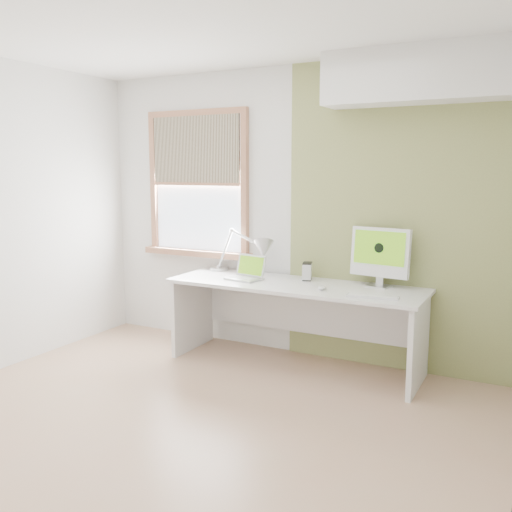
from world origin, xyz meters
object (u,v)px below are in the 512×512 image
Objects in this scene: desk at (297,304)px; external_drive at (307,271)px; imac at (380,254)px; desk_lamp at (255,251)px; laptop at (247,273)px.

external_drive reaches higher than desk.
desk is at bearing -165.41° from imac.
external_drive is (0.03, 0.13, 0.27)m from desk.
desk is at bearing -17.46° from desk_lamp.
desk is 0.67m from desk_lamp.
laptop is at bearing -80.63° from desk_lamp.
imac is (0.66, 0.17, 0.47)m from desk.
desk_lamp is 0.28m from laptop.
laptop is 2.14× the size of external_drive.
desk_lamp is 4.63× the size of external_drive.
imac is (1.16, 0.02, 0.06)m from desk_lamp.
imac is at bearing 14.59° from desk.
laptop is at bearing -168.04° from imac.
external_drive is (0.49, 0.20, 0.03)m from laptop.
desk_lamp reaches higher than laptop.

